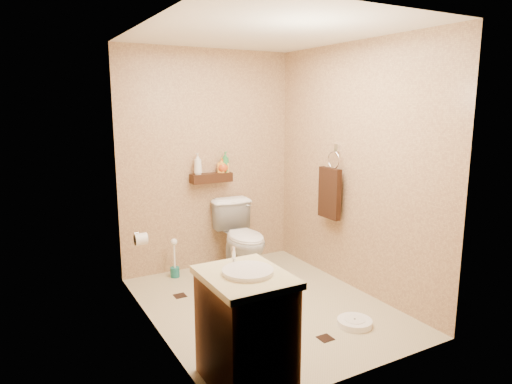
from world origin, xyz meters
TOP-DOWN VIEW (x-y plane):
  - ground at (0.00, 0.00)m, footprint 2.50×2.50m
  - wall_back at (0.00, 1.25)m, footprint 2.00×0.04m
  - wall_front at (0.00, -1.25)m, footprint 2.00×0.04m
  - wall_left at (-1.00, 0.00)m, footprint 0.04×2.50m
  - wall_right at (1.00, 0.00)m, footprint 0.04×2.50m
  - ceiling at (0.00, 0.00)m, footprint 2.00×2.50m
  - wall_shelf at (0.00, 1.17)m, footprint 0.46×0.14m
  - floor_accents at (-0.00, -0.07)m, footprint 1.28×1.44m
  - toilet at (0.20, 0.83)m, footprint 0.48×0.79m
  - vanity at (-0.70, -0.95)m, footprint 0.51×0.62m
  - bathroom_scale at (0.46, -0.70)m, footprint 0.35×0.35m
  - toilet_brush at (-0.49, 1.07)m, footprint 0.10×0.10m
  - towel_ring at (0.91, 0.25)m, footprint 0.12×0.30m
  - toilet_paper at (-0.94, 0.65)m, footprint 0.12×0.11m
  - bottle_a at (-0.15, 1.17)m, footprint 0.11×0.11m
  - bottle_b at (0.13, 1.17)m, footprint 0.11×0.11m
  - bottle_c at (0.14, 1.17)m, footprint 0.16×0.16m
  - bottle_d at (0.17, 1.17)m, footprint 0.12×0.12m
  - bottle_e at (0.18, 1.17)m, footprint 0.09×0.09m

SIDE VIEW (x-z plane):
  - ground at x=0.00m, z-range 0.00..0.00m
  - floor_accents at x=0.00m, z-range 0.00..0.01m
  - bathroom_scale at x=0.46m, z-range 0.00..0.06m
  - toilet_brush at x=-0.49m, z-range -0.06..0.36m
  - toilet at x=0.20m, z-range 0.00..0.78m
  - vanity at x=-0.70m, z-range -0.05..0.83m
  - toilet_paper at x=-0.94m, z-range 0.54..0.66m
  - towel_ring at x=0.91m, z-range 0.57..1.33m
  - wall_shelf at x=0.00m, z-range 0.97..1.07m
  - bottle_c at x=0.14m, z-range 1.07..1.23m
  - bottle_e at x=0.18m, z-range 1.07..1.23m
  - bottle_b at x=0.13m, z-range 1.07..1.24m
  - bottle_d at x=0.17m, z-range 1.07..1.30m
  - bottle_a at x=-0.15m, z-range 1.07..1.30m
  - wall_back at x=0.00m, z-range 0.00..2.40m
  - wall_front at x=0.00m, z-range 0.00..2.40m
  - wall_left at x=-1.00m, z-range 0.00..2.40m
  - wall_right at x=1.00m, z-range 0.00..2.40m
  - ceiling at x=0.00m, z-range 2.39..2.41m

